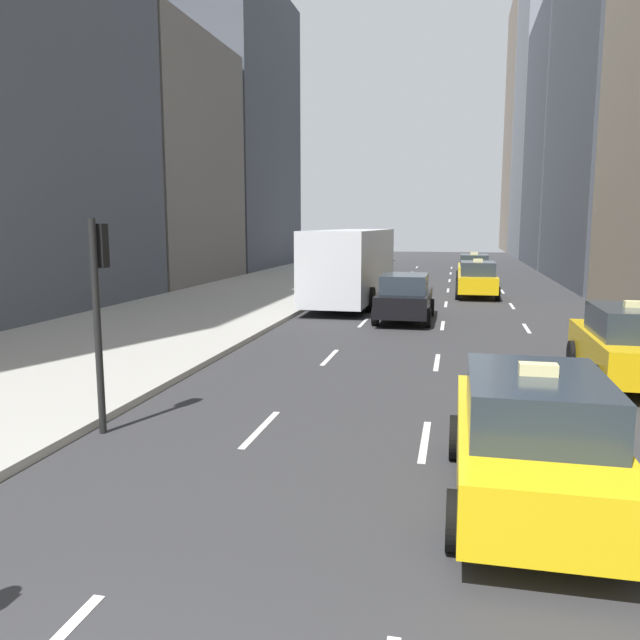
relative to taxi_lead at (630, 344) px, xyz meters
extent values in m
cube|color=#ADAAA3|center=(-13.80, 14.23, -0.81)|extent=(8.00, 66.00, 0.15)
cube|color=white|center=(-7.00, -4.77, -0.87)|extent=(0.12, 2.00, 0.01)
cube|color=white|center=(-7.00, 1.23, -0.87)|extent=(0.12, 2.00, 0.01)
cube|color=white|center=(-7.00, 7.23, -0.87)|extent=(0.12, 2.00, 0.01)
cube|color=white|center=(-7.00, 13.23, -0.87)|extent=(0.12, 2.00, 0.01)
cube|color=white|center=(-7.00, 19.23, -0.87)|extent=(0.12, 2.00, 0.01)
cube|color=white|center=(-7.00, 25.23, -0.87)|extent=(0.12, 2.00, 0.01)
cube|color=white|center=(-7.00, 31.23, -0.87)|extent=(0.12, 2.00, 0.01)
cube|color=white|center=(-7.00, 37.23, -0.87)|extent=(0.12, 2.00, 0.01)
cube|color=white|center=(-4.20, -4.77, -0.87)|extent=(0.12, 2.00, 0.01)
cube|color=white|center=(-4.20, 1.23, -0.87)|extent=(0.12, 2.00, 0.01)
cube|color=white|center=(-4.20, 7.23, -0.87)|extent=(0.12, 2.00, 0.01)
cube|color=white|center=(-4.20, 13.23, -0.87)|extent=(0.12, 2.00, 0.01)
cube|color=white|center=(-4.20, 19.23, -0.87)|extent=(0.12, 2.00, 0.01)
cube|color=white|center=(-4.20, 25.23, -0.87)|extent=(0.12, 2.00, 0.01)
cube|color=white|center=(-4.20, 31.23, -0.87)|extent=(0.12, 2.00, 0.01)
cube|color=white|center=(-4.20, 37.23, -0.87)|extent=(0.12, 2.00, 0.01)
cube|color=white|center=(-1.40, -4.77, -0.87)|extent=(0.12, 2.00, 0.01)
cube|color=white|center=(-1.40, 1.23, -0.87)|extent=(0.12, 2.00, 0.01)
cube|color=white|center=(-1.40, 7.23, -0.87)|extent=(0.12, 2.00, 0.01)
cube|color=white|center=(-1.40, 13.23, -0.87)|extent=(0.12, 2.00, 0.01)
cube|color=white|center=(-1.40, 19.23, -0.87)|extent=(0.12, 2.00, 0.01)
cube|color=white|center=(-1.40, 25.23, -0.87)|extent=(0.12, 2.00, 0.01)
cube|color=white|center=(-1.40, 31.23, -0.87)|extent=(0.12, 2.00, 0.01)
cube|color=white|center=(-1.40, 37.23, -0.87)|extent=(0.12, 2.00, 0.01)
cube|color=slate|center=(-20.80, 19.91, 6.20)|extent=(6.00, 11.58, 14.17)
cube|color=#4C515B|center=(-20.80, 33.58, 9.94)|extent=(6.00, 15.00, 21.64)
cube|color=#4C515B|center=(5.20, 25.86, 12.77)|extent=(6.00, 17.23, 27.29)
cube|color=#4C515B|center=(5.20, 42.98, 9.66)|extent=(6.00, 15.32, 21.08)
cube|color=gray|center=(5.20, 58.35, 13.81)|extent=(6.00, 14.61, 29.38)
cube|color=gray|center=(5.20, 74.08, 15.30)|extent=(6.00, 15.40, 32.36)
cube|color=yellow|center=(0.00, 0.07, -0.17)|extent=(1.80, 4.40, 0.76)
cube|color=#28333D|center=(0.00, -0.19, 0.53)|extent=(1.58, 2.29, 0.64)
cube|color=#F2E599|center=(0.00, -0.19, 0.92)|extent=(0.44, 0.20, 0.14)
cylinder|color=black|center=(-0.90, 1.43, -0.55)|extent=(0.22, 0.66, 0.66)
cylinder|color=black|center=(-0.90, -1.29, -0.55)|extent=(0.22, 0.66, 0.66)
cube|color=yellow|center=(-2.80, 16.46, -0.17)|extent=(1.80, 4.40, 0.76)
cube|color=#28333D|center=(-2.80, 16.19, 0.53)|extent=(1.58, 2.29, 0.64)
cube|color=#F2E599|center=(-2.80, 16.19, 0.92)|extent=(0.44, 0.20, 0.14)
cylinder|color=black|center=(-3.70, 17.82, -0.55)|extent=(0.22, 0.66, 0.66)
cylinder|color=black|center=(-1.90, 17.82, -0.55)|extent=(0.22, 0.66, 0.66)
cylinder|color=black|center=(-3.70, 15.09, -0.55)|extent=(0.22, 0.66, 0.66)
cylinder|color=black|center=(-1.90, 15.09, -0.55)|extent=(0.22, 0.66, 0.66)
cube|color=yellow|center=(-2.80, -6.79, -0.17)|extent=(1.80, 4.40, 0.76)
cube|color=#28333D|center=(-2.80, -7.05, 0.53)|extent=(1.58, 2.29, 0.64)
cube|color=#F2E599|center=(-2.80, -7.05, 0.92)|extent=(0.44, 0.20, 0.14)
cylinder|color=black|center=(-3.70, -5.42, -0.55)|extent=(0.22, 0.66, 0.66)
cylinder|color=black|center=(-1.90, -5.42, -0.55)|extent=(0.22, 0.66, 0.66)
cylinder|color=black|center=(-3.70, -8.15, -0.55)|extent=(0.22, 0.66, 0.66)
cylinder|color=black|center=(-1.90, -8.15, -0.55)|extent=(0.22, 0.66, 0.66)
cube|color=yellow|center=(-2.80, 23.82, -0.17)|extent=(1.80, 4.40, 0.76)
cube|color=#28333D|center=(-2.80, 23.56, 0.53)|extent=(1.58, 2.29, 0.64)
cube|color=#F2E599|center=(-2.80, 23.56, 0.92)|extent=(0.44, 0.20, 0.14)
cylinder|color=black|center=(-3.70, 25.19, -0.55)|extent=(0.22, 0.66, 0.66)
cylinder|color=black|center=(-1.90, 25.19, -0.55)|extent=(0.22, 0.66, 0.66)
cylinder|color=black|center=(-3.70, 22.46, -0.55)|extent=(0.22, 0.66, 0.66)
cylinder|color=black|center=(-1.90, 22.46, -0.55)|extent=(0.22, 0.66, 0.66)
cube|color=black|center=(-5.60, 8.15, -0.18)|extent=(1.80, 4.54, 0.75)
cube|color=#28333D|center=(-5.60, 7.88, 0.52)|extent=(1.58, 2.36, 0.64)
cylinder|color=black|center=(-6.50, 9.56, -0.55)|extent=(0.22, 0.66, 0.66)
cylinder|color=black|center=(-4.70, 9.56, -0.55)|extent=(0.22, 0.66, 0.66)
cylinder|color=black|center=(-6.50, 6.74, -0.55)|extent=(0.22, 0.66, 0.66)
cylinder|color=black|center=(-4.70, 6.74, -0.55)|extent=(0.22, 0.66, 0.66)
cube|color=silver|center=(-8.40, 13.41, 0.92)|extent=(2.50, 11.60, 2.90)
cube|color=#28333D|center=(-8.40, 19.16, 1.27)|extent=(2.30, 0.12, 1.40)
cube|color=#28333D|center=(-9.61, 13.41, 1.27)|extent=(0.08, 9.86, 1.10)
cube|color=yellow|center=(-8.40, 19.16, 2.17)|extent=(1.50, 0.10, 0.36)
cylinder|color=black|center=(-9.65, 17.01, -0.38)|extent=(0.30, 1.00, 1.00)
cylinder|color=black|center=(-7.15, 17.01, -0.38)|extent=(0.30, 1.00, 1.00)
cylinder|color=black|center=(-9.65, 10.22, -0.38)|extent=(0.30, 1.00, 1.00)
cylinder|color=black|center=(-7.15, 10.22, -0.38)|extent=(0.30, 1.00, 1.00)
cylinder|color=black|center=(-9.55, -5.52, 0.92)|extent=(0.12, 0.12, 3.60)
cube|color=black|center=(-9.55, -5.34, 2.27)|extent=(0.24, 0.20, 0.72)
sphere|color=red|center=(-9.55, -5.23, 2.50)|extent=(0.14, 0.14, 0.14)
sphere|color=#4C3F14|center=(-9.55, -5.23, 2.27)|extent=(0.14, 0.14, 0.14)
sphere|color=#198C2D|center=(-9.55, -5.23, 2.04)|extent=(0.14, 0.14, 0.14)
camera|label=1|loc=(-3.78, -14.64, 2.62)|focal=35.00mm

